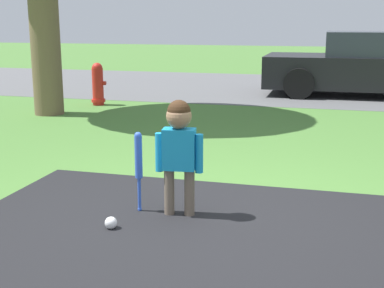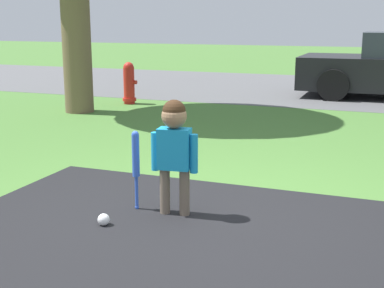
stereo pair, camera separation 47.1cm
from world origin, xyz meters
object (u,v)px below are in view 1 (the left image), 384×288
Objects in this scene: child at (179,141)px; sports_ball at (111,223)px; baseball_bat at (139,160)px; parked_car at (365,66)px; fire_hydrant at (98,84)px.

sports_ball is (-0.43, -0.43, -0.58)m from child.
child is at bearing 45.55° from sports_ball.
parked_car is at bearing 75.18° from baseball_bat.
parked_car reaches higher than sports_ball.
child is at bearing 76.98° from parked_car.
baseball_bat is 7.08× the size of sports_ball.
child is 0.84m from sports_ball.
sports_ball is at bearing -99.85° from baseball_bat.
parked_car reaches higher than fire_hydrant.
parked_car is (1.75, 7.95, 0.01)m from child.
sports_ball is 0.02× the size of parked_car.
fire_hydrant is 0.20× the size of parked_car.
baseball_bat is at bearing 74.60° from parked_car.
baseball_bat is 0.59m from sports_ball.
sports_ball is 6.34m from fire_hydrant.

